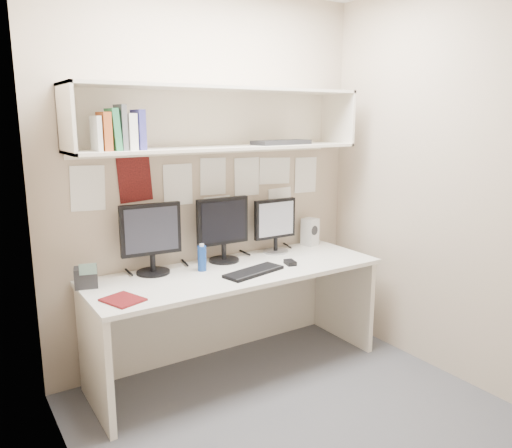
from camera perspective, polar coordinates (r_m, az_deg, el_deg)
floor at (r=3.18m, az=4.18°, el=-20.82°), size 2.40×2.00×0.01m
wall_back at (r=3.55m, az=-5.25°, el=5.11°), size 2.40×0.02×2.60m
wall_front at (r=2.02m, az=22.01°, el=-0.95°), size 2.40×0.02×2.60m
wall_left at (r=2.21m, az=-21.05°, el=0.17°), size 0.02×2.00×2.60m
wall_right at (r=3.56m, az=20.22°, el=4.44°), size 0.02×2.00×2.60m
desk at (r=3.49m, az=-2.24°, el=-10.88°), size 2.00×0.70×0.73m
overhead_hutch at (r=3.40m, az=-4.27°, el=11.93°), size 2.00×0.38×0.40m
pinned_papers at (r=3.55m, az=-5.19°, el=4.30°), size 1.92×0.01×0.48m
monitor_left at (r=3.28m, az=-11.89°, el=-1.31°), size 0.40×0.22×0.46m
monitor_center at (r=3.50m, az=-3.80°, el=-0.31°), size 0.39×0.21×0.45m
monitor_right at (r=3.73m, az=2.20°, el=0.12°), size 0.35×0.19×0.40m
keyboard at (r=3.27m, az=-0.26°, el=-5.48°), size 0.45×0.24×0.02m
mouse at (r=3.46m, az=3.92°, el=-4.42°), size 0.08×0.11×0.03m
speaker at (r=3.99m, az=6.19°, el=-0.89°), size 0.13×0.13×0.21m
blue_bottle at (r=3.32m, az=-6.19°, el=-3.89°), size 0.06×0.06×0.18m
maroon_notebook at (r=2.89m, az=-14.98°, el=-8.37°), size 0.24×0.26×0.01m
desk_phone at (r=3.16m, az=-18.85°, el=-5.76°), size 0.16×0.15×0.16m
book_stack at (r=3.02m, az=-15.40°, el=10.27°), size 0.28×0.16×0.26m
hutch_tray at (r=3.57m, az=2.93°, el=9.30°), size 0.45×0.21×0.03m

